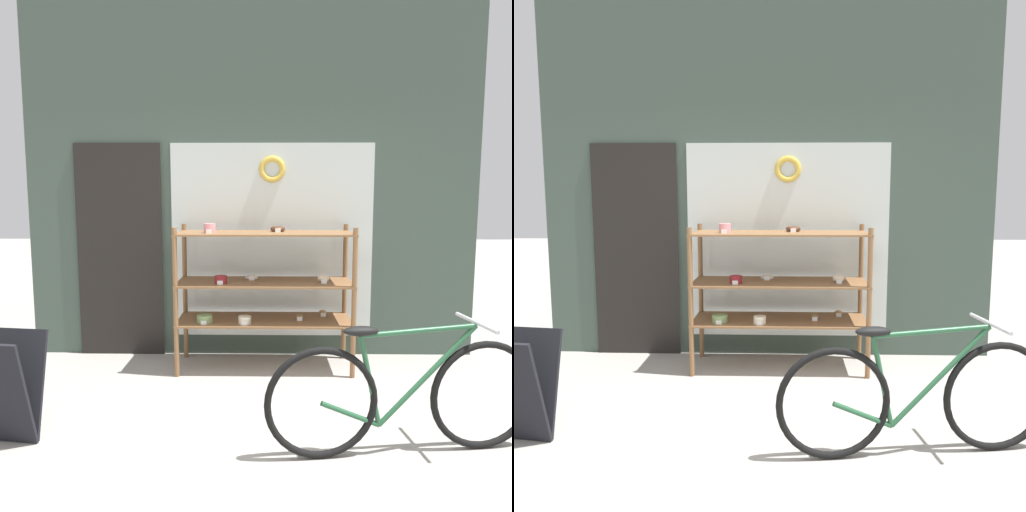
# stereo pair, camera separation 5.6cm
# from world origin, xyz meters

# --- Properties ---
(ground_plane) EXTENTS (30.00, 30.00, 0.00)m
(ground_plane) POSITION_xyz_m (0.00, 0.00, 0.00)
(ground_plane) COLOR gray
(storefront_facade) EXTENTS (4.41, 0.13, 3.51)m
(storefront_facade) POSITION_xyz_m (-0.04, 2.46, 1.70)
(storefront_facade) COLOR #3D4C42
(storefront_facade) RESTS_ON ground_plane
(display_case) EXTENTS (1.60, 0.57, 1.35)m
(display_case) POSITION_xyz_m (0.11, 2.03, 0.81)
(display_case) COLOR brown
(display_case) RESTS_ON ground_plane
(bicycle) EXTENTS (1.75, 0.46, 0.84)m
(bicycle) POSITION_xyz_m (0.99, 0.49, 0.38)
(bicycle) COLOR black
(bicycle) RESTS_ON ground_plane
(sandwich_board) EXTENTS (0.55, 0.44, 0.71)m
(sandwich_board) POSITION_xyz_m (-1.60, 0.60, 0.36)
(sandwich_board) COLOR black
(sandwich_board) RESTS_ON ground_plane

